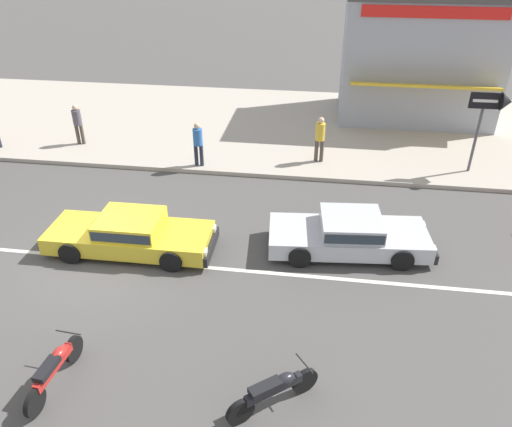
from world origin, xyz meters
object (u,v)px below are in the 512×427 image
object	(u,v)px
pedestrian_by_shop	(198,141)
motorcycle_0	(54,368)
arrow_signboard	(499,106)
pedestrian_near_clock	(78,121)
sedan_silver_1	(350,234)
sedan_yellow_5	(131,233)
shopfront_corner_warung	(419,56)
pedestrian_far_end	(320,136)
motorcycle_1	(274,390)

from	to	relation	value
pedestrian_by_shop	motorcycle_0	bearing A→B (deg)	-92.66
arrow_signboard	pedestrian_near_clock	size ratio (longest dim) A/B	1.81
sedan_silver_1	sedan_yellow_5	world-z (taller)	same
pedestrian_near_clock	shopfront_corner_warung	world-z (taller)	shopfront_corner_warung
sedan_yellow_5	pedestrian_by_shop	distance (m)	5.40
shopfront_corner_warung	pedestrian_far_end	bearing A→B (deg)	-125.21
sedan_yellow_5	pedestrian_far_end	size ratio (longest dim) A/B	2.69
motorcycle_0	sedan_silver_1	bearing A→B (deg)	43.55
motorcycle_1	pedestrian_near_clock	size ratio (longest dim) A/B	1.01
pedestrian_near_clock	sedan_silver_1	bearing A→B (deg)	-28.94
motorcycle_1	pedestrian_far_end	size ratio (longest dim) A/B	0.95
sedan_silver_1	arrow_signboard	xyz separation A→B (m)	(4.84, 5.38, 2.05)
motorcycle_0	pedestrian_far_end	distance (m)	12.03
arrow_signboard	pedestrian_far_end	xyz separation A→B (m)	(-5.86, 0.10, -1.43)
sedan_yellow_5	pedestrian_by_shop	xyz separation A→B (m)	(0.62, 5.34, 0.57)
motorcycle_1	arrow_signboard	distance (m)	12.72
pedestrian_near_clock	shopfront_corner_warung	xyz separation A→B (m)	(13.51, 5.29, 1.73)
sedan_silver_1	motorcycle_0	size ratio (longest dim) A/B	2.38
sedan_silver_1	motorcycle_1	bearing A→B (deg)	-105.27
sedan_yellow_5	shopfront_corner_warung	distance (m)	15.10
pedestrian_far_end	sedan_silver_1	bearing A→B (deg)	-79.47
motorcycle_0	motorcycle_1	bearing A→B (deg)	1.08
sedan_yellow_5	pedestrian_near_clock	world-z (taller)	pedestrian_near_clock
motorcycle_1	pedestrian_far_end	xyz separation A→B (m)	(0.47, 10.93, 0.73)
pedestrian_near_clock	pedestrian_by_shop	bearing A→B (deg)	-14.32
sedan_silver_1	pedestrian_near_clock	bearing A→B (deg)	151.06
pedestrian_far_end	arrow_signboard	bearing A→B (deg)	-1.00
shopfront_corner_warung	motorcycle_1	bearing A→B (deg)	-105.02
pedestrian_near_clock	pedestrian_far_end	xyz separation A→B (m)	(9.53, -0.34, 0.07)
motorcycle_0	pedestrian_far_end	size ratio (longest dim) A/B	1.12
sedan_silver_1	motorcycle_0	world-z (taller)	sedan_silver_1
sedan_silver_1	pedestrian_far_end	distance (m)	5.61
motorcycle_1	shopfront_corner_warung	distance (m)	17.32
sedan_silver_1	shopfront_corner_warung	distance (m)	11.74
sedan_yellow_5	motorcycle_0	distance (m)	4.70
sedan_silver_1	pedestrian_near_clock	xyz separation A→B (m)	(-10.55, 5.83, 0.55)
pedestrian_near_clock	shopfront_corner_warung	size ratio (longest dim) A/B	0.24
sedan_yellow_5	pedestrian_by_shop	bearing A→B (deg)	83.36
arrow_signboard	motorcycle_0	bearing A→B (deg)	-134.31
motorcycle_1	pedestrian_by_shop	bearing A→B (deg)	111.22
motorcycle_0	pedestrian_by_shop	bearing A→B (deg)	87.34
pedestrian_far_end	pedestrian_near_clock	bearing A→B (deg)	177.93
sedan_yellow_5	pedestrian_near_clock	distance (m)	8.10
pedestrian_near_clock	pedestrian_far_end	size ratio (longest dim) A/B	0.94
motorcycle_1	pedestrian_near_clock	distance (m)	14.48
arrow_signboard	pedestrian_far_end	bearing A→B (deg)	179.00
motorcycle_0	pedestrian_far_end	bearing A→B (deg)	66.47
motorcycle_1	pedestrian_far_end	bearing A→B (deg)	87.56
pedestrian_near_clock	pedestrian_by_shop	xyz separation A→B (m)	(5.20, -1.33, 0.01)
sedan_yellow_5	shopfront_corner_warung	size ratio (longest dim) A/B	0.70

